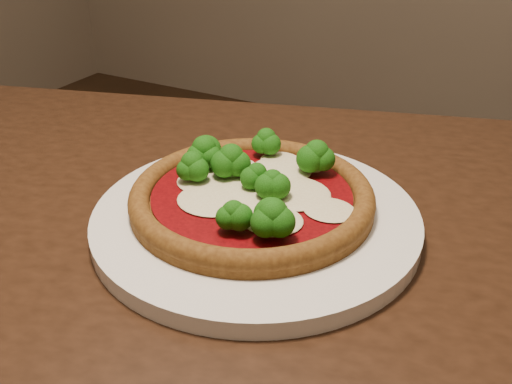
% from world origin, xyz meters
% --- Properties ---
extents(dining_table, '(1.44, 1.15, 0.75)m').
position_xyz_m(dining_table, '(0.14, -0.16, 0.66)').
color(dining_table, black).
rests_on(dining_table, floor).
extents(plate, '(0.33, 0.33, 0.02)m').
position_xyz_m(plate, '(0.21, -0.08, 0.76)').
color(plate, white).
rests_on(plate, dining_table).
extents(pizza, '(0.25, 0.25, 0.06)m').
position_xyz_m(pizza, '(0.19, -0.07, 0.78)').
color(pizza, brown).
rests_on(pizza, plate).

